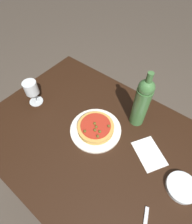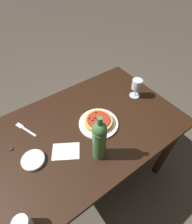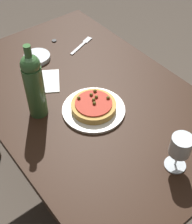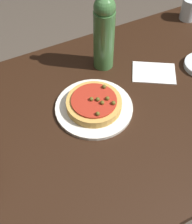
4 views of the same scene
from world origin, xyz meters
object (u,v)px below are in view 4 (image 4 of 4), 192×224
water_cup (189,9)px  pizza (94,103)px  dining_table (120,126)px  dinner_plate (94,108)px  wine_bottle (104,32)px

water_cup → pizza: bearing=25.2°
pizza → water_cup: water_cup is taller
dining_table → dinner_plate: dinner_plate is taller
dining_table → wine_bottle: (-0.04, -0.21, 0.25)m
dining_table → water_cup: size_ratio=13.65×
dining_table → water_cup: bearing=-148.2°
dining_table → dinner_plate: bearing=-21.6°
dining_table → pizza: bearing=-21.5°
dinner_plate → wine_bottle: bearing=-125.6°
dining_table → wine_bottle: bearing=-101.0°
dining_table → pizza: size_ratio=6.94×
pizza → wine_bottle: wine_bottle is taller
dining_table → wine_bottle: wine_bottle is taller
dinner_plate → pizza: size_ratio=1.41×
pizza → water_cup: bearing=-154.8°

